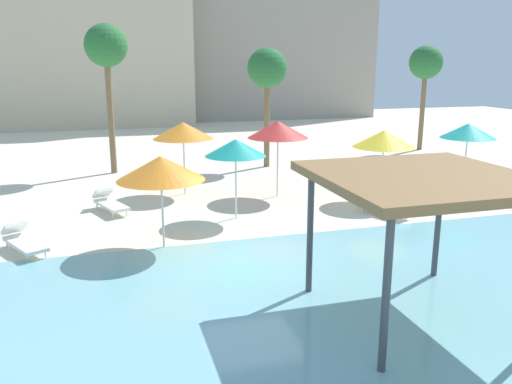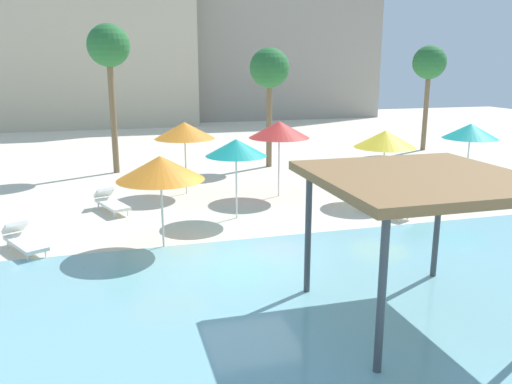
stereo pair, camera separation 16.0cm
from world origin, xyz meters
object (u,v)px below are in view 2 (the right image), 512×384
at_px(lounge_chair_4, 110,202).
at_px(palm_tree_0, 109,49).
at_px(beach_umbrella_red_2, 279,130).
at_px(beach_umbrella_teal_1, 471,131).
at_px(beach_umbrella_orange_0, 160,168).
at_px(lounge_chair_5, 23,239).
at_px(beach_umbrella_orange_5, 185,130).
at_px(palm_tree_2, 429,65).
at_px(beach_umbrella_teal_6, 236,148).
at_px(lounge_chair_3, 354,175).
at_px(palm_tree_1, 269,70).
at_px(lounge_chair_0, 381,205).
at_px(shade_pavilion, 420,184).
at_px(beach_umbrella_yellow_4, 385,139).

bearing_deg(lounge_chair_4, palm_tree_0, 155.97).
bearing_deg(beach_umbrella_red_2, beach_umbrella_teal_1, -8.50).
height_order(beach_umbrella_orange_0, lounge_chair_5, beach_umbrella_orange_0).
relative_size(beach_umbrella_teal_1, beach_umbrella_orange_5, 0.96).
height_order(beach_umbrella_red_2, palm_tree_2, palm_tree_2).
xyz_separation_m(beach_umbrella_teal_6, palm_tree_0, (-3.71, 8.75, 3.24)).
bearing_deg(beach_umbrella_teal_1, lounge_chair_3, 145.72).
bearing_deg(beach_umbrella_teal_1, palm_tree_1, 131.71).
relative_size(beach_umbrella_orange_5, palm_tree_2, 0.47).
relative_size(lounge_chair_3, palm_tree_2, 0.32).
bearing_deg(beach_umbrella_teal_1, lounge_chair_0, -156.07).
bearing_deg(beach_umbrella_orange_5, shade_pavilion, -75.75).
relative_size(beach_umbrella_teal_1, palm_tree_0, 0.40).
height_order(beach_umbrella_teal_1, beach_umbrella_teal_6, beach_umbrella_teal_1).
height_order(beach_umbrella_red_2, beach_umbrella_teal_6, beach_umbrella_red_2).
bearing_deg(palm_tree_0, beach_umbrella_red_2, -46.78).
height_order(shade_pavilion, beach_umbrella_teal_6, shade_pavilion).
bearing_deg(beach_umbrella_orange_0, palm_tree_1, 59.06).
distance_m(beach_umbrella_orange_5, palm_tree_1, 6.87).
bearing_deg(palm_tree_1, beach_umbrella_yellow_4, -74.62).
bearing_deg(lounge_chair_3, lounge_chair_4, -110.63).
height_order(beach_umbrella_red_2, lounge_chair_3, beach_umbrella_red_2).
distance_m(lounge_chair_3, palm_tree_1, 6.69).
bearing_deg(beach_umbrella_red_2, lounge_chair_0, -52.38).
height_order(beach_umbrella_teal_1, lounge_chair_3, beach_umbrella_teal_1).
bearing_deg(beach_umbrella_orange_5, lounge_chair_3, 0.17).
bearing_deg(shade_pavilion, palm_tree_2, 56.43).
xyz_separation_m(shade_pavilion, beach_umbrella_orange_5, (-2.91, 11.45, -0.27)).
distance_m(beach_umbrella_teal_6, lounge_chair_5, 6.84).
bearing_deg(lounge_chair_4, lounge_chair_3, 78.62).
height_order(beach_umbrella_teal_1, beach_umbrella_red_2, beach_umbrella_red_2).
height_order(beach_umbrella_red_2, palm_tree_0, palm_tree_0).
xyz_separation_m(shade_pavilion, palm_tree_0, (-5.49, 16.44, 2.83)).
height_order(beach_umbrella_orange_0, palm_tree_2, palm_tree_2).
bearing_deg(palm_tree_1, beach_umbrella_orange_5, -136.94).
relative_size(palm_tree_0, palm_tree_2, 1.12).
height_order(beach_umbrella_orange_0, beach_umbrella_orange_5, beach_umbrella_orange_5).
bearing_deg(beach_umbrella_orange_5, beach_umbrella_red_2, -21.93).
relative_size(shade_pavilion, beach_umbrella_yellow_4, 1.49).
distance_m(beach_umbrella_teal_1, beach_umbrella_red_2, 7.66).
bearing_deg(palm_tree_2, lounge_chair_4, -154.39).
bearing_deg(lounge_chair_3, lounge_chair_5, -97.77).
bearing_deg(palm_tree_2, lounge_chair_3, -138.78).
xyz_separation_m(beach_umbrella_orange_0, lounge_chair_3, (8.77, 6.03, -1.94)).
xyz_separation_m(beach_umbrella_orange_5, lounge_chair_5, (-5.23, -5.23, -2.17)).
xyz_separation_m(beach_umbrella_teal_1, palm_tree_2, (4.11, 9.34, 2.51)).
xyz_separation_m(beach_umbrella_red_2, palm_tree_1, (1.39, 5.81, 2.08)).
bearing_deg(lounge_chair_5, palm_tree_1, 106.48).
relative_size(shade_pavilion, lounge_chair_4, 1.99).
relative_size(lounge_chair_0, palm_tree_1, 0.34).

